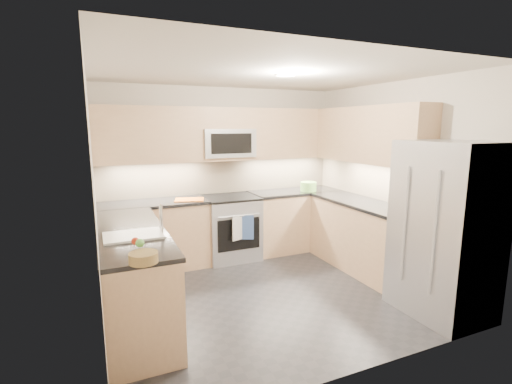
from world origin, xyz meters
name	(u,v)px	position (x,y,z in m)	size (l,w,h in m)	color
floor	(268,292)	(0.00, 0.00, 0.00)	(3.60, 3.20, 0.00)	#25252A
ceiling	(269,73)	(0.00, 0.00, 2.50)	(3.60, 3.20, 0.02)	beige
wall_back	(223,172)	(0.00, 1.60, 1.25)	(3.60, 0.02, 2.50)	beige
wall_front	(362,221)	(0.00, -1.60, 1.25)	(3.60, 0.02, 2.50)	beige
wall_left	(95,201)	(-1.80, 0.00, 1.25)	(0.02, 3.20, 2.50)	beige
wall_right	(391,179)	(1.80, 0.00, 1.25)	(0.02, 3.20, 2.50)	beige
base_cab_back_left	(155,237)	(-1.09, 1.30, 0.45)	(1.42, 0.60, 0.90)	tan
base_cab_back_right	(295,221)	(1.09, 1.30, 0.45)	(1.42, 0.60, 0.90)	tan
base_cab_right	(363,237)	(1.50, 0.15, 0.45)	(0.60, 1.70, 0.90)	tan
base_cab_peninsula	(134,277)	(-1.50, 0.00, 0.45)	(0.60, 2.00, 0.90)	tan
countertop_back_left	(153,203)	(-1.09, 1.30, 0.92)	(1.42, 0.63, 0.04)	black
countertop_back_right	(295,192)	(1.09, 1.30, 0.92)	(1.42, 0.63, 0.04)	black
countertop_right	(364,203)	(1.50, 0.15, 0.92)	(0.63, 1.70, 0.04)	black
countertop_peninsula	(131,232)	(-1.50, 0.00, 0.92)	(0.63, 2.00, 0.04)	black
upper_cab_back	(226,134)	(0.00, 1.43, 1.83)	(3.60, 0.35, 0.75)	tan
upper_cab_right	(369,135)	(1.62, 0.28, 1.83)	(0.35, 1.95, 0.75)	tan
backsplash_back	(223,176)	(0.00, 1.60, 1.20)	(3.60, 0.01, 0.51)	tan
backsplash_right	(368,179)	(1.80, 0.45, 1.20)	(0.01, 2.30, 0.51)	tan
gas_range	(231,228)	(0.00, 1.28, 0.46)	(0.76, 0.65, 0.91)	#A7A9B0
range_cooktop	(230,198)	(0.00, 1.28, 0.92)	(0.76, 0.65, 0.03)	black
oven_door_glass	(239,234)	(0.00, 0.95, 0.45)	(0.62, 0.02, 0.45)	black
oven_handle	(239,216)	(0.00, 0.93, 0.72)	(0.02, 0.02, 0.60)	#B2B5BA
microwave	(227,143)	(0.00, 1.40, 1.70)	(0.76, 0.40, 0.40)	#A8ACB0
microwave_door	(232,144)	(0.00, 1.20, 1.70)	(0.60, 0.01, 0.28)	black
refrigerator	(445,230)	(1.45, -1.15, 0.90)	(0.70, 0.90, 1.80)	#9EA0A6
fridge_handle_left	(434,234)	(1.08, -1.33, 0.95)	(0.02, 0.02, 1.20)	#B2B5BA
fridge_handle_right	(405,225)	(1.08, -0.97, 0.95)	(0.02, 0.02, 1.20)	#B2B5BA
sink_basin	(134,243)	(-1.50, -0.25, 0.88)	(0.52, 0.38, 0.16)	white
faucet	(161,219)	(-1.24, -0.25, 1.08)	(0.03, 0.03, 0.28)	silver
utensil_bowl	(308,187)	(1.25, 1.17, 1.01)	(0.25, 0.25, 0.14)	#78C052
cutting_board	(189,200)	(-0.62, 1.21, 0.95)	(0.39, 0.27, 0.01)	#C95D12
fruit_basket	(143,258)	(-1.50, -0.97, 0.98)	(0.21, 0.21, 0.08)	olive
fruit_apple	(135,241)	(-1.53, -0.78, 1.05)	(0.06, 0.06, 0.06)	red
fruit_pear	(140,243)	(-1.50, -0.85, 1.05)	(0.07, 0.07, 0.07)	#5EB44D
dish_towel_check	(237,228)	(-0.04, 0.91, 0.55)	(0.18, 0.01, 0.33)	silver
dish_towel_blue	(247,227)	(0.11, 0.91, 0.55)	(0.18, 0.02, 0.35)	#34518F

